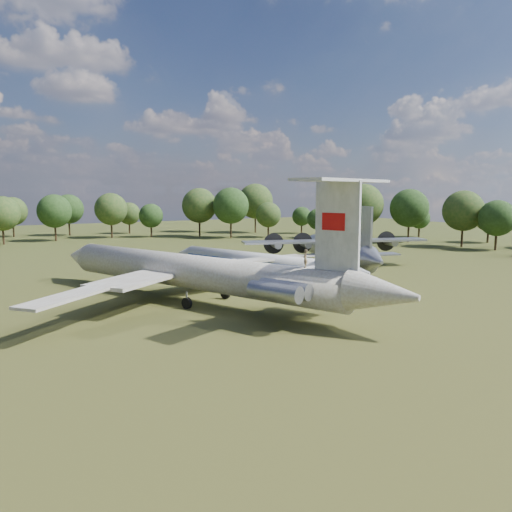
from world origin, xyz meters
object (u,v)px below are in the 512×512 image
tu104_jet (257,266)px  an12_transport (337,254)px  il62_airliner (193,278)px  person_on_il62 (305,258)px

tu104_jet → an12_transport: (16.90, 2.27, 0.40)m
il62_airliner → tu104_jet: (14.11, 9.79, -0.83)m
an12_transport → person_on_il62: (-24.71, -26.38, 4.14)m
il62_airliner → person_on_il62: bearing=-90.0°
an12_transport → person_on_il62: 36.38m
person_on_il62 → tu104_jet: bearing=-155.2°
an12_transport → il62_airliner: bearing=-141.1°
an12_transport → tu104_jet: bearing=-154.7°
tu104_jet → person_on_il62: size_ratio=21.49×
tu104_jet → an12_transport: bearing=-13.6°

